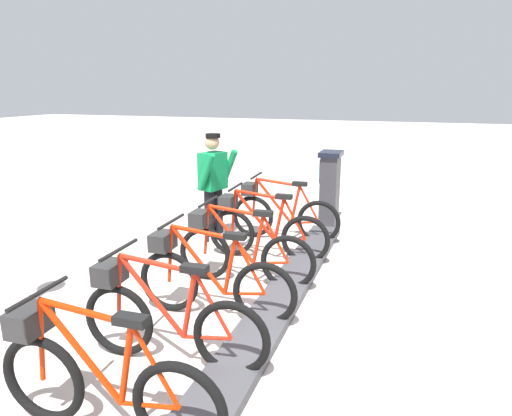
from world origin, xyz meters
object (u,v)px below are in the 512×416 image
Objects in this scene: bike_docked_2 at (239,250)px; bike_docked_4 at (164,318)px; bike_docked_1 at (263,229)px; bike_docked_3 at (208,278)px; bike_docked_0 at (280,213)px; bike_docked_5 at (97,379)px; worker_near_rack at (214,184)px; payment_kiosk at (330,187)px.

bike_docked_2 is 1.78m from bike_docked_4.
bike_docked_1 is 1.00× the size of bike_docked_3.
bike_docked_0 is 1.00× the size of bike_docked_5.
bike_docked_3 is (0.00, 2.67, 0.00)m from bike_docked_0.
bike_docked_2 is at bearing 90.00° from bike_docked_0.
bike_docked_5 is at bearing 103.19° from worker_near_rack.
bike_docked_3 is 0.89m from bike_docked_4.
worker_near_rack reaches higher than bike_docked_0.
worker_near_rack reaches higher than bike_docked_1.
worker_near_rack is (0.95, -4.07, 0.48)m from bike_docked_5.
bike_docked_5 is (0.00, 2.67, 0.00)m from bike_docked_2.
payment_kiosk is 2.04m from bike_docked_1.
payment_kiosk is 2.11m from worker_near_rack.
bike_docked_5 is 1.04× the size of worker_near_rack.
bike_docked_2 is at bearing -90.00° from bike_docked_5.
bike_docked_3 is at bearing 90.00° from bike_docked_2.
worker_near_rack is (0.95, -2.29, 0.48)m from bike_docked_3.
bike_docked_0 is at bearing -90.00° from bike_docked_3.
bike_docked_1 is at bearing -90.00° from bike_docked_5.
bike_docked_1 is (0.57, 1.95, -0.24)m from payment_kiosk.
bike_docked_0 and bike_docked_5 have the same top height.
bike_docked_0 is at bearing -90.00° from bike_docked_5.
bike_docked_4 is (0.00, 3.56, 0.00)m from bike_docked_0.
bike_docked_0 is 0.89m from bike_docked_1.
bike_docked_4 is (0.00, 2.67, 0.00)m from bike_docked_1.
worker_near_rack is at bearing -73.30° from bike_docked_4.
bike_docked_0 is 2.67m from bike_docked_3.
bike_docked_2 is (0.00, 1.78, 0.00)m from bike_docked_0.
bike_docked_0 and bike_docked_1 have the same top height.
payment_kiosk is 3.78m from bike_docked_3.
bike_docked_3 is (0.00, 1.78, 0.00)m from bike_docked_1.
worker_near_rack is at bearing -76.81° from bike_docked_5.
bike_docked_1 is (0.00, 0.89, 0.00)m from bike_docked_0.
bike_docked_2 is 1.76m from worker_near_rack.
bike_docked_0 is 1.78m from bike_docked_2.
bike_docked_0 and bike_docked_2 have the same top height.
payment_kiosk is 5.54m from bike_docked_5.
bike_docked_2 is (0.57, 2.84, -0.24)m from payment_kiosk.
bike_docked_1 is at bearing 90.00° from bike_docked_0.
bike_docked_0 is 1.13m from worker_near_rack.
bike_docked_3 is 1.00× the size of bike_docked_5.
bike_docked_2 is 1.00× the size of bike_docked_4.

